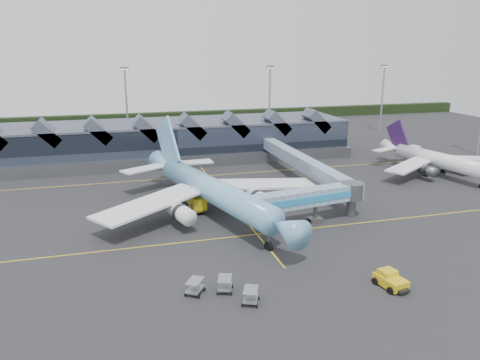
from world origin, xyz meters
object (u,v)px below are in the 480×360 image
object	(u,v)px
regional_jet	(435,159)
jet_bridge	(311,198)
pushback_tug	(390,280)
fuel_truck	(189,198)
main_airliner	(210,189)

from	to	relation	value
regional_jet	jet_bridge	xyz separation A→B (m)	(-39.63, -20.62, 0.70)
regional_jet	pushback_tug	world-z (taller)	regional_jet
regional_jet	jet_bridge	bearing A→B (deg)	-163.11
jet_bridge	fuel_truck	distance (m)	22.09
fuel_truck	main_airliner	bearing A→B (deg)	-68.55
jet_bridge	pushback_tug	distance (m)	22.47
jet_bridge	fuel_truck	world-z (taller)	jet_bridge
fuel_truck	pushback_tug	xyz separation A→B (m)	(18.10, -35.25, -1.02)
fuel_truck	regional_jet	bearing A→B (deg)	-5.27
regional_jet	pushback_tug	distance (m)	58.12
pushback_tug	main_airliner	bearing A→B (deg)	106.05
fuel_truck	pushback_tug	bearing A→B (deg)	-75.63
jet_bridge	main_airliner	bearing A→B (deg)	140.04
regional_jet	jet_bridge	distance (m)	44.68
main_airliner	pushback_tug	distance (m)	34.75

